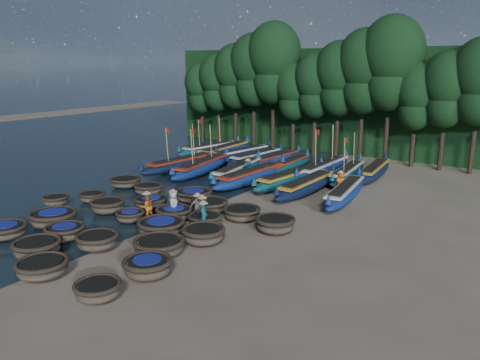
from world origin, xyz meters
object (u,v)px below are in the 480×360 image
Objects in this scene: long_boat_17 at (374,171)px; coracle_16 at (151,202)px; coracle_12 at (130,216)px; long_boat_6 at (290,178)px; fisherman_3 at (203,209)px; coracle_3 at (42,267)px; coracle_14 at (203,234)px; long_boat_14 at (288,165)px; long_boat_2 at (182,164)px; fisherman_5 at (248,170)px; long_boat_7 at (307,185)px; long_boat_10 at (224,151)px; coracle_6 at (65,232)px; fisherman_4 at (198,206)px; long_boat_15 at (323,168)px; coracle_4 at (98,290)px; coracle_13 at (161,227)px; coracle_22 at (193,195)px; coracle_9 at (148,267)px; long_boat_4 at (237,171)px; long_boat_16 at (347,173)px; fisherman_6 at (340,182)px; coracle_20 at (125,182)px; long_boat_13 at (276,159)px; long_boat_3 at (202,167)px; fisherman_2 at (147,206)px; coracle_2 at (37,248)px; coracle_11 at (108,206)px; long_boat_9 at (210,149)px; coracle_1 at (4,230)px; coracle_17 at (174,213)px; coracle_24 at (242,213)px; fisherman_1 at (204,216)px; long_boat_8 at (345,192)px; fisherman_0 at (173,204)px; coracle_10 at (56,200)px; long_boat_12 at (256,157)px; coracle_7 at (97,241)px; coracle_21 at (148,189)px; coracle_23 at (209,206)px; long_boat_11 at (241,154)px; coracle_8 at (159,246)px.

coracle_16 is at bearing -124.96° from long_boat_17.
long_boat_6 is at bearing 73.72° from coracle_12.
long_boat_17 is 4.64× the size of fisherman_3.
coracle_14 is at bearing 64.65° from coracle_3.
long_boat_14 reaches higher than coracle_3.
fisherman_5 is at bearing 5.55° from long_boat_2.
long_boat_7 is 0.95× the size of long_boat_10.
long_boat_7 reaches higher than coracle_6.
long_boat_14 is at bearing 1.58° from fisherman_3.
fisherman_4 reaches higher than coracle_16.
long_boat_15 is at bearing -10.76° from long_boat_10.
long_boat_2 is at bearing 123.42° from coracle_4.
coracle_13 is 0.28× the size of long_boat_10.
long_boat_17 is at bearing 75.70° from coracle_13.
coracle_22 is 0.36× the size of long_boat_14.
coracle_9 is 17.58m from long_boat_4.
long_boat_16 is 4.57× the size of fisherman_6.
long_boat_14 is (7.29, 4.83, -0.07)m from long_boat_2.
coracle_4 is at bearing -45.19° from coracle_20.
long_boat_13 is (-4.59, 5.74, -0.08)m from long_boat_6.
long_boat_3 is 11.59m from fisherman_2.
coracle_2 is 18.18m from long_boat_2.
coracle_4 is 0.85× the size of coracle_11.
long_boat_13 is at bearing 96.45° from coracle_22.
long_boat_3 is 1.10× the size of long_boat_9.
coracle_9 reaches higher than coracle_16.
coracle_20 is at bearing -142.28° from long_boat_17.
coracle_1 is 1.05× the size of coracle_17.
long_boat_3 is 4.70× the size of fisherman_5.
fisherman_1 is at bearing -97.92° from coracle_24.
long_boat_6 is 4.51× the size of fisherman_5.
long_boat_8 is 1.02× the size of long_boat_16.
fisherman_0 is at bearing -147.94° from coracle_24.
long_boat_16 is at bearing 53.51° from coracle_10.
coracle_7 is at bearing -72.89° from long_boat_12.
long_boat_12 is (-3.00, 22.98, 0.07)m from coracle_2.
coracle_2 is 8.56m from fisherman_3.
coracle_22 reaches higher than coracle_4.
coracle_21 is at bearing 89.56° from coracle_1.
coracle_20 is at bearing 172.72° from coracle_23.
coracle_2 reaches higher than coracle_20.
long_boat_11 is at bearing 101.83° from coracle_2.
fisherman_6 is at bearing 84.86° from coracle_9.
long_boat_4 is 10.37m from fisherman_0.
coracle_2 is at bearing -132.74° from coracle_14.
coracle_10 is at bearing -90.54° from long_boat_10.
coracle_16 is 5.60m from coracle_20.
long_boat_3 reaches higher than fisherman_2.
coracle_21 is at bearing 138.39° from coracle_8.
long_boat_9 is at bearing 110.40° from coracle_2.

